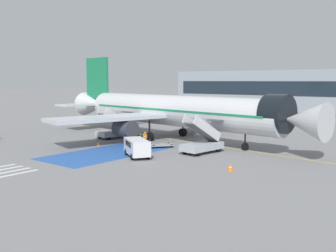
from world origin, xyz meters
TOP-DOWN VIEW (x-y plane):
  - ground_plane at (0.00, 0.00)m, footprint 600.00×600.00m
  - apron_leadline_yellow at (1.53, -0.96)m, footprint 74.16×9.05m
  - apron_stand_patch_blue at (1.53, -12.99)m, footprint 6.97×13.54m
  - apron_walkway_bar_1 at (0.33, -23.67)m, footprint 0.44×3.60m
  - apron_walkway_bar_2 at (1.53, -23.67)m, footprint 0.44×3.60m
  - apron_walkway_bar_3 at (2.73, -23.67)m, footprint 0.44×3.60m
  - airliner at (0.91, -0.88)m, footprint 41.07×31.32m
  - boarding_stairs_forward at (9.37, -6.44)m, footprint 2.75×5.42m
  - boarding_stairs_aft at (-5.85, -4.63)m, footprint 2.75×5.42m
  - fuel_tanker at (-5.58, 20.51)m, footprint 10.36×4.02m
  - service_van_1 at (5.52, -12.40)m, footprint 4.57×3.81m
  - baggage_cart at (3.73, -6.39)m, footprint 2.77×2.98m
  - ground_crew_0 at (1.32, -6.52)m, footprint 0.46×0.29m
  - ground_crew_1 at (-1.68, -4.58)m, footprint 0.48×0.43m
  - traffic_cone_0 at (15.88, -11.88)m, footprint 0.53×0.53m
  - traffic_cone_1 at (-2.83, -10.19)m, footprint 0.46×0.46m

SIDE VIEW (x-z plane):
  - ground_plane at x=0.00m, z-range 0.00..0.00m
  - apron_leadline_yellow at x=1.53m, z-range 0.00..0.01m
  - apron_stand_patch_blue at x=1.53m, z-range 0.00..0.01m
  - apron_walkway_bar_1 at x=0.33m, z-range 0.00..0.01m
  - apron_walkway_bar_2 at x=1.53m, z-range 0.00..0.01m
  - apron_walkway_bar_3 at x=2.73m, z-range 0.00..0.01m
  - traffic_cone_1 at x=-2.83m, z-range 0.00..0.51m
  - baggage_cart at x=3.73m, z-range -0.18..0.69m
  - traffic_cone_0 at x=15.88m, z-range 0.00..0.59m
  - ground_crew_0 at x=1.32m, z-range 0.11..1.70m
  - boarding_stairs_forward at x=9.37m, z-range -1.09..3.13m
  - boarding_stairs_aft at x=-5.85m, z-range -1.10..3.14m
  - ground_crew_1 at x=-1.68m, z-range 0.14..1.92m
  - service_van_1 at x=5.52m, z-range 0.20..1.98m
  - fuel_tanker at x=-5.58m, z-range 0.03..3.62m
  - airliner at x=0.91m, z-range -1.83..9.36m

